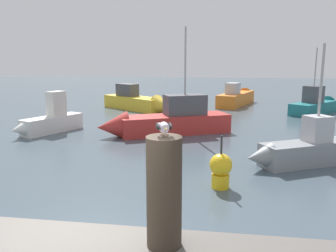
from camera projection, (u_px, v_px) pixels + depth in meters
mooring_post at (164, 192)px, 3.15m from camera, size 0.33×0.33×1.06m
seagull at (164, 127)px, 3.02m from camera, size 0.19×0.39×0.14m
boat_yellow at (140, 102)px, 21.45m from camera, size 5.39×4.50×1.78m
boat_teal at (318, 105)px, 20.35m from camera, size 4.00×4.45×3.99m
boat_grey at (301, 150)px, 10.12m from camera, size 3.60×2.39×3.60m
boat_white at (49, 121)px, 14.67m from camera, size 2.08×3.35×1.78m
boat_red at (163, 121)px, 14.43m from camera, size 5.67×3.62×4.67m
boat_orange at (238, 97)px, 24.32m from camera, size 3.14×6.04×1.72m
channel_buoy at (221, 169)px, 8.31m from camera, size 0.56×0.56×1.33m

